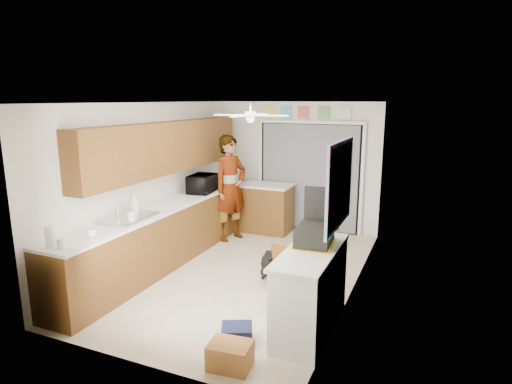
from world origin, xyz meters
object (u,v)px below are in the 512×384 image
(cup, at_px, (91,233))
(suitcase, at_px, (315,235))
(microwave, at_px, (202,184))
(soap_bottle, at_px, (134,203))
(dog, at_px, (269,264))
(cardboard_box, at_px, (230,355))
(man, at_px, (230,188))
(navy_crate, at_px, (237,335))
(paper_towel_roll, at_px, (50,237))

(cup, bearing_deg, suitcase, 17.95)
(microwave, xyz_separation_m, cup, (0.05, -2.70, -0.11))
(soap_bottle, distance_m, dog, 2.13)
(microwave, height_order, cardboard_box, microwave)
(microwave, distance_m, man, 0.56)
(soap_bottle, relative_size, man, 0.16)
(soap_bottle, bearing_deg, man, 75.79)
(soap_bottle, height_order, cardboard_box, soap_bottle)
(cup, distance_m, suitcase, 2.63)
(soap_bottle, xyz_separation_m, cardboard_box, (2.25, -1.48, -0.97))
(microwave, relative_size, cup, 4.34)
(suitcase, distance_m, man, 3.21)
(man, xyz_separation_m, dog, (1.28, -1.34, -0.77))
(navy_crate, distance_m, man, 3.61)
(soap_bottle, xyz_separation_m, suitcase, (2.74, -0.28, -0.05))
(paper_towel_roll, bearing_deg, man, 82.83)
(cup, bearing_deg, dog, 48.89)
(navy_crate, relative_size, man, 0.17)
(soap_bottle, relative_size, navy_crate, 0.96)
(suitcase, xyz_separation_m, dog, (-0.94, 0.98, -0.86))
(cardboard_box, xyz_separation_m, man, (-1.74, 3.52, 0.84))
(suitcase, distance_m, cardboard_box, 1.58)
(suitcase, distance_m, dog, 1.61)
(cup, bearing_deg, navy_crate, 0.62)
(paper_towel_roll, bearing_deg, cardboard_box, 1.31)
(navy_crate, bearing_deg, paper_towel_roll, -167.62)
(cardboard_box, distance_m, dog, 2.23)
(cardboard_box, distance_m, man, 4.01)
(soap_bottle, distance_m, navy_crate, 2.59)
(man, bearing_deg, cup, -163.64)
(paper_towel_roll, height_order, suitcase, paper_towel_roll)
(paper_towel_roll, distance_m, cardboard_box, 2.38)
(cup, height_order, navy_crate, cup)
(paper_towel_roll, height_order, man, man)
(paper_towel_roll, bearing_deg, cup, 69.25)
(microwave, height_order, suitcase, microwave)
(soap_bottle, relative_size, suitcase, 0.62)
(cup, relative_size, cardboard_box, 0.32)
(cup, relative_size, man, 0.07)
(suitcase, relative_size, dog, 1.04)
(cup, relative_size, suitcase, 0.26)
(suitcase, xyz_separation_m, navy_crate, (-0.60, -0.79, -0.95))
(cardboard_box, relative_size, man, 0.21)
(cup, xyz_separation_m, navy_crate, (1.90, 0.02, -0.89))
(cardboard_box, bearing_deg, cup, 169.28)
(suitcase, relative_size, man, 0.26)
(paper_towel_roll, bearing_deg, microwave, 87.86)
(suitcase, relative_size, cardboard_box, 1.23)
(navy_crate, bearing_deg, cardboard_box, -73.36)
(microwave, xyz_separation_m, man, (0.33, 0.43, -0.13))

